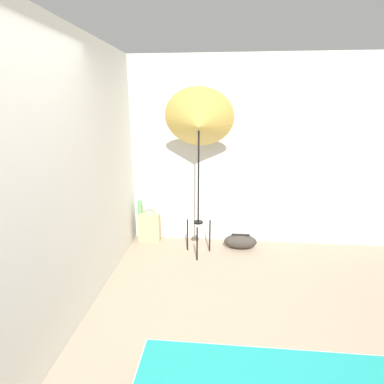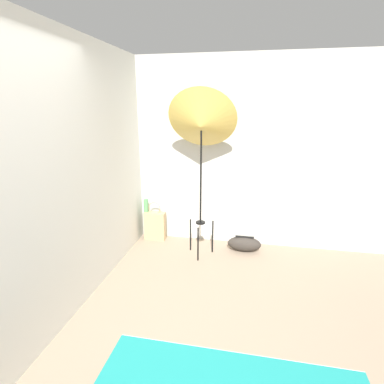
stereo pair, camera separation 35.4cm
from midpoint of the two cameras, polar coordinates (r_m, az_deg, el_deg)
name	(u,v)px [view 1 (the left image)]	position (r m, az deg, el deg)	size (l,w,h in m)	color
wall_back	(222,154)	(4.22, 3.42, 7.30)	(8.00, 0.05, 2.60)	beige
wall_side_left	(80,179)	(3.00, -23.69, 2.30)	(0.05, 8.00, 2.60)	beige
photo_umbrella	(199,124)	(3.69, -1.50, 12.88)	(0.85, 0.61, 2.16)	black
tote_bag	(149,227)	(4.52, -10.37, -6.63)	(0.31, 0.13, 0.59)	tan
duffel_bag	(240,242)	(4.29, 6.85, -9.41)	(0.46, 0.21, 0.21)	#332D28
paper_roll	(141,221)	(4.53, -12.01, -5.40)	(0.06, 0.06, 0.62)	#56995B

